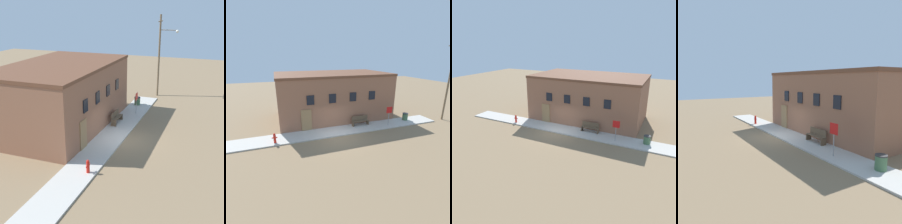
{
  "view_description": "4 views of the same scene",
  "coord_description": "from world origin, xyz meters",
  "views": [
    {
      "loc": [
        -20.42,
        -6.6,
        9.68
      ],
      "look_at": [
        0.39,
        1.1,
        2.0
      ],
      "focal_mm": 50.0,
      "sensor_mm": 36.0,
      "label": 1
    },
    {
      "loc": [
        -4.83,
        -13.67,
        7.03
      ],
      "look_at": [
        0.39,
        1.1,
        2.0
      ],
      "focal_mm": 28.0,
      "sensor_mm": 36.0,
      "label": 2
    },
    {
      "loc": [
        9.94,
        -17.83,
        8.98
      ],
      "look_at": [
        0.39,
        1.1,
        2.0
      ],
      "focal_mm": 35.0,
      "sensor_mm": 36.0,
      "label": 3
    },
    {
      "loc": [
        15.06,
        -7.69,
        4.51
      ],
      "look_at": [
        0.39,
        1.1,
        2.0
      ],
      "focal_mm": 35.0,
      "sensor_mm": 36.0,
      "label": 4
    }
  ],
  "objects": [
    {
      "name": "brick_building",
      "position": [
        1.29,
        5.86,
        2.61
      ],
      "size": [
        12.55,
        7.44,
        5.21
      ],
      "color": "#8E5B42",
      "rests_on": "ground"
    },
    {
      "name": "trash_bin",
      "position": [
        8.58,
        1.42,
        0.5
      ],
      "size": [
        0.61,
        0.61,
        0.78
      ],
      "color": "#426642",
      "rests_on": "sidewalk"
    },
    {
      "name": "fire_hydrant",
      "position": [
        -5.42,
        0.49,
        0.53
      ],
      "size": [
        0.44,
        0.21,
        0.85
      ],
      "color": "red",
      "rests_on": "sidewalk"
    },
    {
      "name": "ground_plane",
      "position": [
        0.0,
        0.0,
        0.0
      ],
      "size": [
        80.0,
        80.0,
        0.0
      ],
      "primitive_type": "plane",
      "color": "#846B4C"
    },
    {
      "name": "sidewalk",
      "position": [
        0.0,
        1.1,
        0.05
      ],
      "size": [
        22.97,
        2.2,
        0.1
      ],
      "color": "#BCB7AD",
      "rests_on": "ground"
    },
    {
      "name": "utility_pole",
      "position": [
        12.94,
        0.18,
        4.79
      ],
      "size": [
        1.8,
        2.05,
        8.72
      ],
      "color": "brown",
      "rests_on": "ground"
    },
    {
      "name": "stop_sign",
      "position": [
        5.88,
        0.75,
        1.48
      ],
      "size": [
        0.66,
        0.06,
        1.97
      ],
      "color": "gray",
      "rests_on": "sidewalk"
    },
    {
      "name": "bench",
      "position": [
        3.06,
        1.7,
        0.6
      ],
      "size": [
        1.79,
        0.44,
        0.98
      ],
      "color": "brown",
      "rests_on": "sidewalk"
    }
  ]
}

